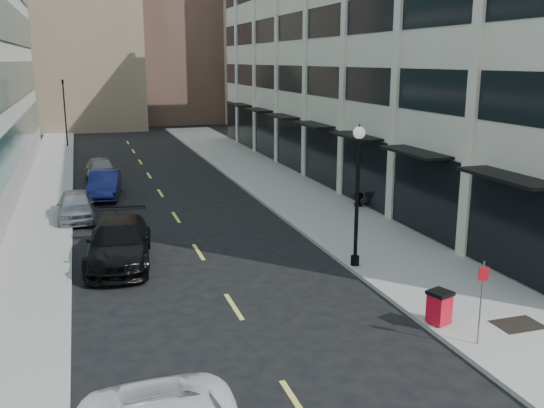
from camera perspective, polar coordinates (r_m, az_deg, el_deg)
sidewalk_right at (r=32.97m, az=3.95°, el=-0.13°), size 5.00×80.00×0.15m
sidewalk_left at (r=30.84m, az=-21.05°, el=-1.96°), size 3.00×80.00×0.15m
building_right at (r=42.51m, az=12.85°, el=14.72°), size 15.30×46.50×18.25m
skyline_tan_near at (r=78.04m, az=-18.16°, el=17.33°), size 14.00×18.00×28.00m
skyline_stone at (r=79.05m, az=-1.24°, el=15.00°), size 10.00×14.00×20.00m
grate_far at (r=19.63m, az=22.14°, el=-10.46°), size 1.40×1.00×0.01m
road_centerline at (r=28.22m, az=-8.09°, el=-2.70°), size 0.15×68.20×0.01m
traffic_signal at (r=57.84m, az=-19.10°, el=10.64°), size 0.66×0.66×6.98m
car_black_pickup at (r=24.30m, az=-14.20°, el=-3.57°), size 3.08×6.08×1.69m
car_silver_sedan at (r=31.58m, az=-17.99°, el=-0.13°), size 1.75×4.33×1.47m
car_blue_sedan at (r=36.32m, az=-15.48°, el=1.79°), size 2.19×4.81×1.53m
car_grey_sedan at (r=41.22m, az=-15.79°, el=3.14°), size 2.00×4.70×1.58m
trash_bin at (r=18.75m, az=15.47°, el=-9.25°), size 0.79×0.79×1.02m
lamppost at (r=22.58m, az=8.05°, el=1.91°), size 0.45×0.45×5.40m
sign_post at (r=17.42m, az=19.15°, el=-7.77°), size 0.28×0.10×2.40m
urn_planter at (r=32.67m, az=8.12°, el=0.62°), size 0.56×0.56×0.77m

